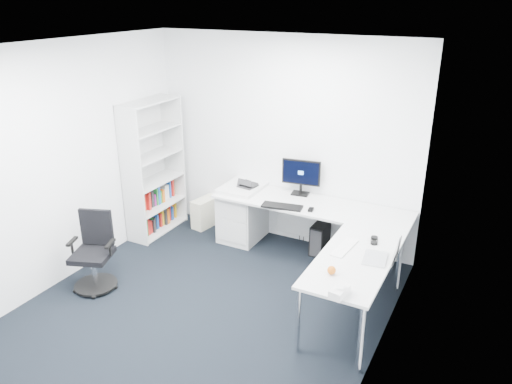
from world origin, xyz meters
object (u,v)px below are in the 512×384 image
at_px(l_desk, 299,241).
at_px(laptop, 376,249).
at_px(monitor, 301,177).
at_px(task_chair, 92,253).
at_px(bookshelf, 154,168).

bearing_deg(l_desk, laptop, -31.46).
bearing_deg(l_desk, monitor, 112.30).
distance_m(l_desk, monitor, 0.86).
relative_size(task_chair, laptop, 2.75).
bearing_deg(bookshelf, laptop, -12.24).
height_order(l_desk, laptop, laptop).
bearing_deg(task_chair, monitor, 31.15).
bearing_deg(bookshelf, l_desk, -1.32).
bearing_deg(task_chair, laptop, -4.52).
xyz_separation_m(bookshelf, laptop, (3.24, -0.70, -0.09)).
bearing_deg(laptop, bookshelf, 160.39).
distance_m(monitor, laptop, 1.79).
bearing_deg(task_chair, bookshelf, 80.79).
xyz_separation_m(l_desk, task_chair, (-1.88, -1.48, 0.08)).
xyz_separation_m(monitor, laptop, (1.30, -1.23, -0.12)).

